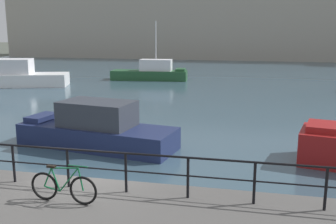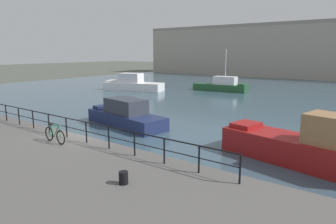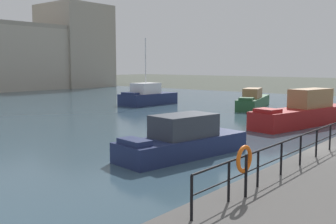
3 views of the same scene
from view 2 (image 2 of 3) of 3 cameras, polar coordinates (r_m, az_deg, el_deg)
ground_plane at (r=17.48m, az=-15.90°, el=-6.83°), size 240.00×240.00×0.00m
water_basin at (r=42.68m, az=18.09°, el=3.54°), size 80.00×60.00×0.01m
moored_green_narrowboat at (r=22.23m, az=-7.98°, el=-0.61°), size 7.11×3.28×1.99m
moored_white_yacht at (r=42.89m, az=-6.65°, el=5.21°), size 8.71×4.92×2.39m
moored_red_daysailer at (r=42.45m, az=10.06°, el=4.91°), size 7.56×2.53×5.68m
moored_small_launch at (r=15.38m, az=27.89°, el=-6.57°), size 10.12×4.07×2.60m
quay_railing at (r=16.78m, az=-18.58°, el=-2.10°), size 19.46×0.07×1.08m
parked_bicycle at (r=16.10m, az=-20.51°, el=-4.05°), size 1.77×0.14×0.98m
mooring_bollard at (r=10.68m, az=-8.36°, el=-12.13°), size 0.32×0.32×0.44m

